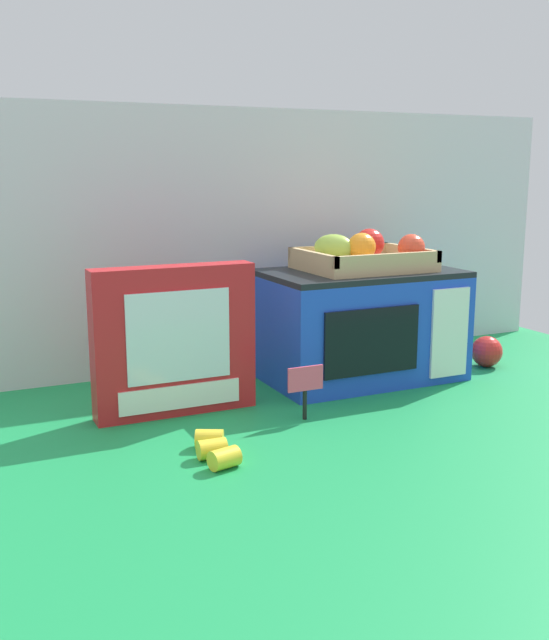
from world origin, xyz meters
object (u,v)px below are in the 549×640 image
food_groups_crate (364,256)px  loose_toy_apple (488,352)px  price_sign (305,384)px  cookie_set_box (175,341)px  toy_microwave (360,324)px  loose_toy_banana (215,449)px

food_groups_crate → loose_toy_apple: (0.30, -0.06, -0.23)m
price_sign → loose_toy_apple: size_ratio=1.40×
cookie_set_box → toy_microwave: bearing=8.4°
toy_microwave → loose_toy_apple: (0.31, -0.05, -0.08)m
toy_microwave → food_groups_crate: size_ratio=1.61×
toy_microwave → price_sign: 0.31m
loose_toy_banana → loose_toy_apple: 0.80m
cookie_set_box → price_sign: size_ratio=3.02×
toy_microwave → food_groups_crate: bearing=28.2°
loose_toy_banana → loose_toy_apple: (0.76, 0.25, 0.02)m
cookie_set_box → price_sign: (0.20, -0.14, -0.07)m
price_sign → cookie_set_box: bearing=146.1°
price_sign → loose_toy_apple: bearing=14.9°
price_sign → loose_toy_banana: (-0.21, -0.10, -0.05)m
loose_toy_banana → price_sign: bearing=26.0°
food_groups_crate → cookie_set_box: (-0.45, -0.07, -0.13)m
toy_microwave → food_groups_crate: food_groups_crate is taller
toy_microwave → loose_toy_banana: bearing=-145.9°
toy_microwave → loose_toy_apple: bearing=-9.9°
food_groups_crate → cookie_set_box: 0.47m
toy_microwave → loose_toy_apple: size_ratio=5.80×
toy_microwave → price_sign: toy_microwave is taller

